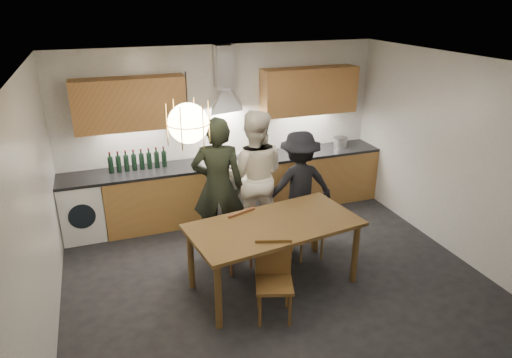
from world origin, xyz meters
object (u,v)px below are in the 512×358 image
object	(u,v)px
person_mid	(254,176)
stock_pot	(340,142)
person_right	(299,185)
chair_front	(274,274)
person_left	(218,186)
chair_back_left	(237,235)
dining_table	(274,231)
wine_bottles	(138,160)
mixing_bowl	(299,150)

from	to	relation	value
person_mid	stock_pot	distance (m)	2.01
person_mid	person_right	bearing A→B (deg)	-176.79
person_right	stock_pot	world-z (taller)	person_right
chair_front	stock_pot	bearing A→B (deg)	66.80
person_left	person_mid	xyz separation A→B (m)	(0.57, 0.21, -0.01)
person_left	chair_back_left	bearing A→B (deg)	114.10
dining_table	wine_bottles	size ratio (longest dim) A/B	2.51
chair_back_left	person_left	size ratio (longest dim) A/B	0.46
mixing_bowl	person_mid	bearing A→B (deg)	-142.71
mixing_bowl	stock_pot	distance (m)	0.77
person_right	mixing_bowl	xyz separation A→B (m)	(0.46, 1.00, 0.15)
dining_table	wine_bottles	world-z (taller)	wine_bottles
person_left	mixing_bowl	distance (m)	1.93
dining_table	person_mid	size ratio (longest dim) A/B	1.12
chair_front	wine_bottles	size ratio (longest dim) A/B	1.04
person_mid	stock_pot	bearing A→B (deg)	-134.33
person_right	wine_bottles	bearing A→B (deg)	-23.27
mixing_bowl	wine_bottles	xyz separation A→B (m)	(-2.53, 0.06, 0.12)
person_mid	person_right	size ratio (longest dim) A/B	1.19
stock_pot	chair_front	bearing A→B (deg)	-130.87
dining_table	chair_front	size ratio (longest dim) A/B	2.41
person_left	person_mid	world-z (taller)	person_left
person_right	person_left	bearing A→B (deg)	4.67
dining_table	mixing_bowl	world-z (taller)	mixing_bowl
stock_pot	wine_bottles	bearing A→B (deg)	179.27
chair_back_left	mixing_bowl	size ratio (longest dim) A/B	3.11
person_mid	wine_bottles	xyz separation A→B (m)	(-1.47, 0.87, 0.12)
chair_front	stock_pot	size ratio (longest dim) A/B	3.88
person_left	person_right	xyz separation A→B (m)	(1.18, 0.01, -0.16)
person_left	mixing_bowl	world-z (taller)	person_left
person_mid	wine_bottles	bearing A→B (deg)	-9.44
person_mid	person_right	distance (m)	0.65
mixing_bowl	person_left	bearing A→B (deg)	-148.04
chair_front	person_left	size ratio (longest dim) A/B	0.46
chair_back_left	mixing_bowl	distance (m)	2.26
person_right	mixing_bowl	distance (m)	1.11
chair_front	wine_bottles	distance (m)	2.87
chair_back_left	person_right	xyz separation A→B (m)	(1.10, 0.58, 0.29)
stock_pot	person_mid	bearing A→B (deg)	-155.53
wine_bottles	mixing_bowl	bearing A→B (deg)	-1.46
person_mid	mixing_bowl	xyz separation A→B (m)	(1.06, 0.81, 0.00)
dining_table	person_right	world-z (taller)	person_right
wine_bottles	person_left	bearing A→B (deg)	-50.28
wine_bottles	chair_back_left	bearing A→B (deg)	-59.29
person_mid	chair_front	bearing A→B (deg)	98.74
chair_back_left	person_mid	bearing A→B (deg)	-142.35
chair_back_left	chair_front	distance (m)	0.95
chair_back_left	person_mid	xyz separation A→B (m)	(0.49, 0.78, 0.44)
person_left	person_mid	size ratio (longest dim) A/B	1.01
person_right	wine_bottles	size ratio (longest dim) A/B	1.88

